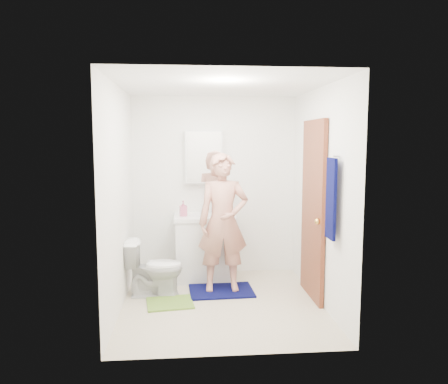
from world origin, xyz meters
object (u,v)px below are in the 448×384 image
Objects in this scene: medicine_cabinet at (204,157)px; toothbrush_cup at (221,210)px; toilet at (154,268)px; soap_dispenser at (183,208)px; man at (223,222)px; vanity_cabinet at (205,249)px; towel at (331,199)px.

medicine_cabinet reaches higher than toothbrush_cup.
soap_dispenser is at bearing -30.82° from toilet.
man is (0.48, -0.46, -0.10)m from soap_dispenser.
man is at bearing -68.47° from vanity_cabinet.
toilet is at bearing -122.35° from soap_dispenser.
medicine_cabinet is 0.42× the size of man.
toothbrush_cup is at bearing 120.53° from towel.
towel is at bearing -59.47° from toothbrush_cup.
vanity_cabinet is 4.03× the size of soap_dispenser.
man reaches higher than soap_dispenser.
toilet is at bearing 153.29° from towel.
medicine_cabinet is at bearing -35.88° from toilet.
towel is at bearing -115.17° from toilet.
man is at bearing -74.73° from medicine_cabinet.
towel is at bearing -51.53° from vanity_cabinet.
towel is (1.18, -1.48, 0.85)m from vanity_cabinet.
soap_dispenser is at bearing -170.47° from vanity_cabinet.
towel is at bearing -45.76° from man.
toothbrush_cup is at bearing -48.58° from toilet.
vanity_cabinet is at bearing 110.73° from man.
toilet is at bearing -127.41° from medicine_cabinet.
vanity_cabinet is 6.49× the size of toothbrush_cup.
medicine_cabinet is 1.07m from man.
medicine_cabinet reaches higher than towel.
toilet is at bearing -140.11° from toothbrush_cup.
medicine_cabinet is 1.05× the size of toilet.
toothbrush_cup is 0.07× the size of man.
man is (-0.98, 0.98, -0.40)m from towel.
vanity_cabinet is 0.49× the size of man.
vanity_cabinet is 0.85m from toilet.
toilet is 5.40× the size of toothbrush_cup.
man is at bearing -92.75° from toothbrush_cup.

